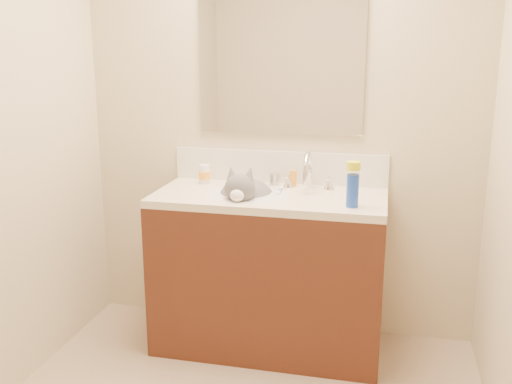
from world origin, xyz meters
The scene contains 16 objects.
room_shell centered at (0.00, 0.00, 1.49)m, with size 2.24×2.54×2.52m.
vanity_cabinet centered at (0.00, 0.97, 0.41)m, with size 1.20×0.55×0.82m, color #451F12.
counter_slab centered at (0.00, 0.97, 0.84)m, with size 1.20×0.55×0.04m, color beige.
basin centered at (-0.12, 0.94, 0.79)m, with size 0.45×0.36×0.14m, color white.
faucet centered at (0.18, 1.11, 0.95)m, with size 0.28×0.20×0.21m.
cat centered at (-0.13, 0.97, 0.83)m, with size 0.35×0.42×0.33m.
backsplash centered at (0.00, 1.24, 0.95)m, with size 1.20×0.02×0.18m, color silver.
mirror centered at (0.00, 1.24, 1.54)m, with size 0.90×0.02×0.80m, color white.
pill_bottle centered at (-0.40, 1.13, 0.91)m, with size 0.06×0.06×0.11m, color white.
pill_label centered at (-0.40, 1.13, 0.91)m, with size 0.07×0.07×0.04m, color orange.
silver_jar centered at (-0.02, 1.18, 0.89)m, with size 0.06×0.06×0.06m, color #B7B7BC.
amber_bottle centered at (0.09, 1.17, 0.90)m, with size 0.04×0.04×0.09m, color orange.
toothbrush centered at (0.04, 1.04, 0.87)m, with size 0.02×0.15×0.01m, color white.
toothbrush_head centered at (0.04, 1.04, 0.87)m, with size 0.02×0.03×0.02m, color #7195F1.
spray_can centered at (0.43, 0.82, 0.94)m, with size 0.06×0.06×0.16m, color #1A40B9.
spray_cap centered at (0.43, 0.82, 1.06)m, with size 0.07×0.07×0.04m, color yellow.
Camera 1 is at (0.58, -1.83, 1.60)m, focal length 40.00 mm.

